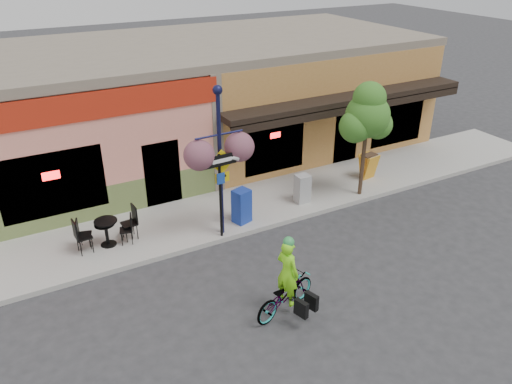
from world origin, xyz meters
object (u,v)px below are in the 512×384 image
at_px(lamp_post, 220,164).
at_px(newspaper_box_grey, 302,189).
at_px(building, 198,98).
at_px(bicycle, 285,294).
at_px(one_way_sign, 220,197).
at_px(newspaper_box_blue, 242,206).
at_px(street_tree, 365,140).
at_px(cyclist_rider, 287,281).

height_order(lamp_post, newspaper_box_grey, lamp_post).
relative_size(building, bicycle, 9.77).
height_order(bicycle, one_way_sign, one_way_sign).
xyz_separation_m(building, newspaper_box_blue, (-1.31, -6.39, -1.56)).
xyz_separation_m(one_way_sign, street_tree, (5.33, 0.21, 0.67)).
bearing_deg(bicycle, building, -28.62).
bearing_deg(building, newspaper_box_grey, -80.35).
bearing_deg(street_tree, lamp_post, -179.54).
height_order(building, one_way_sign, building).
height_order(building, cyclist_rider, building).
bearing_deg(one_way_sign, street_tree, -0.81).
xyz_separation_m(building, lamp_post, (-2.11, -6.68, 0.13)).
bearing_deg(one_way_sign, building, 69.03).
bearing_deg(lamp_post, building, 71.13).
distance_m(newspaper_box_blue, street_tree, 4.66).
xyz_separation_m(lamp_post, newspaper_box_blue, (0.80, 0.29, -1.69)).
distance_m(building, newspaper_box_grey, 6.47).
relative_size(one_way_sign, newspaper_box_grey, 2.70).
relative_size(one_way_sign, newspaper_box_blue, 2.40).
bearing_deg(newspaper_box_grey, bicycle, -126.53).
height_order(building, bicycle, building).
height_order(one_way_sign, newspaper_box_grey, one_way_sign).
bearing_deg(newspaper_box_grey, lamp_post, -169.86).
xyz_separation_m(building, cyclist_rider, (-2.18, -10.43, -1.40)).
xyz_separation_m(bicycle, street_tree, (5.35, 3.80, 1.63)).
height_order(bicycle, lamp_post, lamp_post).
relative_size(bicycle, street_tree, 0.47).
relative_size(bicycle, newspaper_box_grey, 1.94).
bearing_deg(building, lamp_post, -107.52).
bearing_deg(newspaper_box_blue, lamp_post, -176.92).
bearing_deg(cyclist_rider, lamp_post, -17.65).
xyz_separation_m(building, one_way_sign, (-2.21, -6.85, -0.80)).
xyz_separation_m(newspaper_box_grey, street_tree, (2.07, -0.46, 1.49)).
height_order(bicycle, street_tree, street_tree).
bearing_deg(street_tree, building, 115.16).
bearing_deg(street_tree, bicycle, -144.64).
relative_size(building, street_tree, 4.62).
distance_m(lamp_post, street_tree, 5.23).
bearing_deg(lamp_post, one_way_sign, -122.61).
relative_size(building, lamp_post, 4.08).
distance_m(lamp_post, newspaper_box_blue, 1.89).
relative_size(bicycle, one_way_sign, 0.72).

